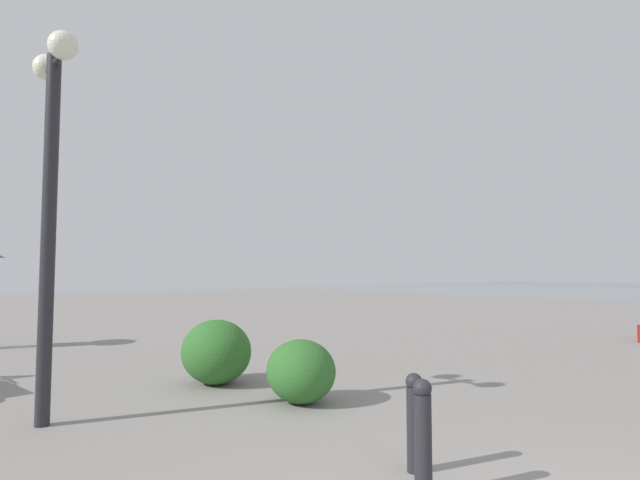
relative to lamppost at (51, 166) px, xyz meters
name	(u,v)px	position (x,y,z in m)	size (l,w,h in m)	color
lamppost	(51,166)	(0.00, 0.00, 0.00)	(0.98, 0.28, 3.88)	#232328
bollard_near	(423,436)	(-3.44, -1.61, -2.18)	(0.13, 0.13, 0.79)	#232328
bollard_mid	(414,420)	(-3.11, -1.92, -2.21)	(0.13, 0.13, 0.74)	#232328
shrub_low	(301,371)	(-0.96, -2.49, -2.23)	(0.86, 0.77, 0.73)	#2D6628
shrub_round	(216,352)	(0.56, -2.21, -2.16)	(1.02, 0.92, 0.87)	#2D6628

